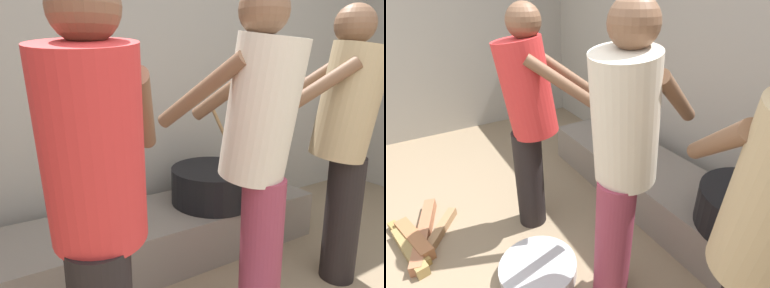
% 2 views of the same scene
% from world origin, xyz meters
% --- Properties ---
extents(block_enclosure_rear, '(5.62, 0.20, 2.10)m').
position_xyz_m(block_enclosure_rear, '(0.00, 2.33, 1.05)').
color(block_enclosure_rear, '#9E998E').
rests_on(block_enclosure_rear, ground_plane).
extents(hearth_ledge, '(2.56, 0.60, 0.33)m').
position_xyz_m(hearth_ledge, '(-0.13, 1.81, 0.16)').
color(hearth_ledge, slate).
rests_on(hearth_ledge, ground_plane).
extents(cooking_pot_main, '(0.57, 0.57, 0.69)m').
position_xyz_m(cooking_pot_main, '(0.45, 1.79, 0.45)').
color(cooking_pot_main, black).
rests_on(cooking_pot_main, hearth_ledge).
extents(cook_in_red_shirt, '(0.58, 0.72, 1.54)m').
position_xyz_m(cook_in_red_shirt, '(-0.60, 0.90, 0.88)').
color(cook_in_red_shirt, black).
rests_on(cook_in_red_shirt, ground_plane).
extents(cook_in_tan_shirt, '(0.72, 0.65, 1.57)m').
position_xyz_m(cook_in_tan_shirt, '(0.84, 1.08, 0.90)').
color(cook_in_tan_shirt, black).
rests_on(cook_in_tan_shirt, ground_plane).
extents(cook_in_cream_shirt, '(0.54, 0.73, 1.60)m').
position_xyz_m(cook_in_cream_shirt, '(0.17, 1.04, 0.91)').
color(cook_in_cream_shirt, '#8C3347').
rests_on(cook_in_cream_shirt, ground_plane).
extents(metal_mixing_bowl, '(0.48, 0.48, 0.10)m').
position_xyz_m(metal_mixing_bowl, '(-0.13, 0.69, 0.05)').
color(metal_mixing_bowl, '#B7B7BC').
rests_on(metal_mixing_bowl, ground_plane).
extents(firewood_pile, '(0.73, 0.47, 0.09)m').
position_xyz_m(firewood_pile, '(-0.81, 0.09, 0.04)').
color(firewood_pile, olive).
rests_on(firewood_pile, ground_plane).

